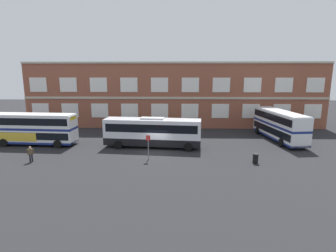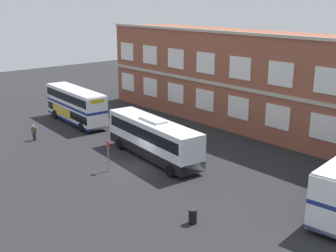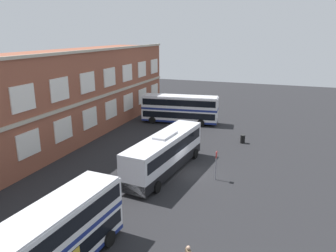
{
  "view_description": "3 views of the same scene",
  "coord_description": "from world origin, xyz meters",
  "px_view_note": "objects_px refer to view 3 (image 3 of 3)",
  "views": [
    {
      "loc": [
        2.2,
        -30.25,
        9.28
      ],
      "look_at": [
        1.28,
        2.69,
        2.66
      ],
      "focal_mm": 28.58,
      "sensor_mm": 36.0,
      "label": 1
    },
    {
      "loc": [
        28.83,
        -21.52,
        14.14
      ],
      "look_at": [
        1.45,
        2.28,
        3.58
      ],
      "focal_mm": 46.35,
      "sensor_mm": 36.0,
      "label": 2
    },
    {
      "loc": [
        -27.73,
        -8.0,
        12.91
      ],
      "look_at": [
        0.37,
        2.38,
        4.3
      ],
      "focal_mm": 34.96,
      "sensor_mm": 36.0,
      "label": 3
    }
  ],
  "objects_px": {
    "touring_coach": "(165,153)",
    "station_litter_bin": "(243,139)",
    "double_decker_near": "(45,247)",
    "bus_stand_flag": "(216,163)",
    "double_decker_middle": "(180,109)"
  },
  "relations": [
    {
      "from": "touring_coach",
      "to": "station_litter_bin",
      "type": "bearing_deg",
      "value": -27.27
    },
    {
      "from": "bus_stand_flag",
      "to": "station_litter_bin",
      "type": "distance_m",
      "value": 11.33
    },
    {
      "from": "double_decker_near",
      "to": "touring_coach",
      "type": "height_order",
      "value": "double_decker_near"
    },
    {
      "from": "touring_coach",
      "to": "station_litter_bin",
      "type": "relative_size",
      "value": 11.84
    },
    {
      "from": "double_decker_near",
      "to": "touring_coach",
      "type": "xyz_separation_m",
      "value": [
        15.57,
        -0.78,
        -0.24
      ]
    },
    {
      "from": "double_decker_near",
      "to": "station_litter_bin",
      "type": "height_order",
      "value": "double_decker_near"
    },
    {
      "from": "double_decker_near",
      "to": "touring_coach",
      "type": "bearing_deg",
      "value": -2.89
    },
    {
      "from": "double_decker_middle",
      "to": "touring_coach",
      "type": "bearing_deg",
      "value": -166.19
    },
    {
      "from": "double_decker_near",
      "to": "touring_coach",
      "type": "distance_m",
      "value": 15.6
    },
    {
      "from": "bus_stand_flag",
      "to": "station_litter_bin",
      "type": "relative_size",
      "value": 2.62
    },
    {
      "from": "double_decker_near",
      "to": "bus_stand_flag",
      "type": "relative_size",
      "value": 4.13
    },
    {
      "from": "double_decker_near",
      "to": "station_litter_bin",
      "type": "xyz_separation_m",
      "value": [
        26.77,
        -6.55,
        -1.63
      ]
    },
    {
      "from": "touring_coach",
      "to": "station_litter_bin",
      "type": "xyz_separation_m",
      "value": [
        11.19,
        -5.77,
        -1.39
      ]
    },
    {
      "from": "touring_coach",
      "to": "station_litter_bin",
      "type": "height_order",
      "value": "touring_coach"
    },
    {
      "from": "double_decker_near",
      "to": "double_decker_middle",
      "type": "height_order",
      "value": "same"
    }
  ]
}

